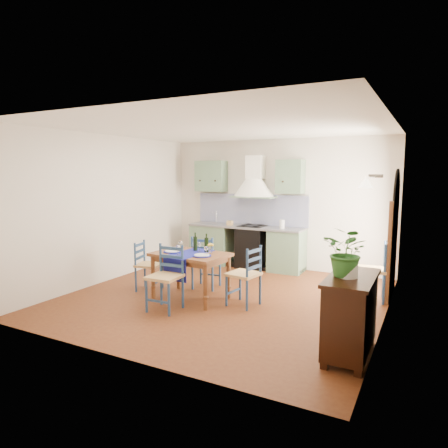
% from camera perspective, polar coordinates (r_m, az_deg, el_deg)
% --- Properties ---
extents(floor, '(5.00, 5.00, 0.00)m').
position_cam_1_polar(floor, '(6.83, 0.03, -10.42)').
color(floor, '#4C2110').
rests_on(floor, ground).
extents(back_wall, '(5.00, 0.96, 2.80)m').
position_cam_1_polar(back_wall, '(8.84, 4.21, 0.62)').
color(back_wall, beige).
rests_on(back_wall, ground).
extents(right_wall, '(0.26, 5.00, 2.80)m').
position_cam_1_polar(right_wall, '(6.11, 22.55, -0.25)').
color(right_wall, beige).
rests_on(right_wall, ground).
extents(left_wall, '(0.04, 5.00, 2.80)m').
position_cam_1_polar(left_wall, '(8.00, -16.06, 2.17)').
color(left_wall, beige).
rests_on(left_wall, ground).
extents(ceiling, '(5.00, 5.00, 0.01)m').
position_cam_1_polar(ceiling, '(6.54, 0.03, 13.67)').
color(ceiling, white).
rests_on(ceiling, back_wall).
extents(dining_table, '(1.27, 0.97, 1.08)m').
position_cam_1_polar(dining_table, '(6.62, -4.80, -4.93)').
color(dining_table, brown).
rests_on(dining_table, ground).
extents(chair_near, '(0.48, 0.48, 0.99)m').
position_cam_1_polar(chair_near, '(6.18, -8.31, -7.49)').
color(chair_near, navy).
rests_on(chair_near, ground).
extents(chair_far, '(0.51, 0.51, 0.96)m').
position_cam_1_polar(chair_far, '(7.23, -2.65, -5.33)').
color(chair_far, navy).
rests_on(chair_far, ground).
extents(chair_left, '(0.48, 0.48, 0.87)m').
position_cam_1_polar(chair_left, '(7.25, -10.88, -5.79)').
color(chair_left, navy).
rests_on(chair_left, ground).
extents(chair_right, '(0.51, 0.51, 0.96)m').
position_cam_1_polar(chair_right, '(6.30, 3.05, -7.28)').
color(chair_right, navy).
rests_on(chair_right, ground).
extents(chair_spare, '(0.50, 0.50, 0.97)m').
position_cam_1_polar(chair_spare, '(7.00, 20.61, -6.21)').
color(chair_spare, navy).
rests_on(chair_spare, ground).
extents(sideboard, '(0.50, 1.05, 0.94)m').
position_cam_1_polar(sideboard, '(4.85, 17.55, -11.99)').
color(sideboard, black).
rests_on(sideboard, ground).
extents(potted_plant, '(0.63, 0.59, 0.56)m').
position_cam_1_polar(potted_plant, '(4.62, 17.24, -3.86)').
color(potted_plant, '#296525').
rests_on(potted_plant, sideboard).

